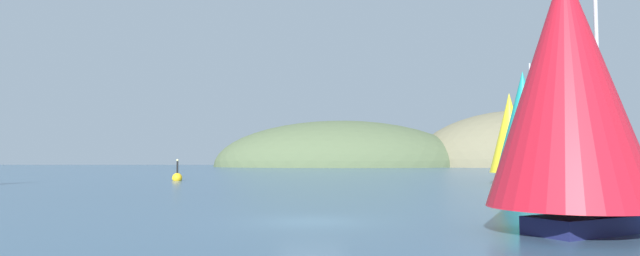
{
  "coord_description": "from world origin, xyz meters",
  "views": [
    {
      "loc": [
        0.59,
        -20.31,
        2.46
      ],
      "look_at": [
        0.0,
        27.42,
        5.28
      ],
      "focal_mm": 29.06,
      "sensor_mm": 36.0,
      "label": 1
    }
  ],
  "objects_px": {
    "sailboat_teal_sail": "(524,127)",
    "channel_buoy": "(177,177)",
    "sailboat_yellow_sail": "(512,136)",
    "sailboat_crimson_sail": "(569,89)"
  },
  "relations": [
    {
      "from": "sailboat_teal_sail",
      "to": "channel_buoy",
      "type": "relative_size",
      "value": 3.86
    },
    {
      "from": "sailboat_yellow_sail",
      "to": "sailboat_teal_sail",
      "type": "height_order",
      "value": "sailboat_teal_sail"
    },
    {
      "from": "channel_buoy",
      "to": "sailboat_crimson_sail",
      "type": "bearing_deg",
      "value": -58.69
    },
    {
      "from": "sailboat_yellow_sail",
      "to": "sailboat_teal_sail",
      "type": "distance_m",
      "value": 7.66
    },
    {
      "from": "sailboat_teal_sail",
      "to": "sailboat_crimson_sail",
      "type": "relative_size",
      "value": 1.06
    },
    {
      "from": "sailboat_yellow_sail",
      "to": "sailboat_teal_sail",
      "type": "xyz_separation_m",
      "value": [
        -1.6,
        -7.47,
        0.44
      ]
    },
    {
      "from": "sailboat_teal_sail",
      "to": "channel_buoy",
      "type": "xyz_separation_m",
      "value": [
        -33.09,
        13.99,
        -4.72
      ]
    },
    {
      "from": "sailboat_teal_sail",
      "to": "channel_buoy",
      "type": "height_order",
      "value": "sailboat_teal_sail"
    },
    {
      "from": "sailboat_crimson_sail",
      "to": "sailboat_yellow_sail",
      "type": "bearing_deg",
      "value": 73.27
    },
    {
      "from": "sailboat_crimson_sail",
      "to": "channel_buoy",
      "type": "distance_m",
      "value": 47.41
    }
  ]
}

